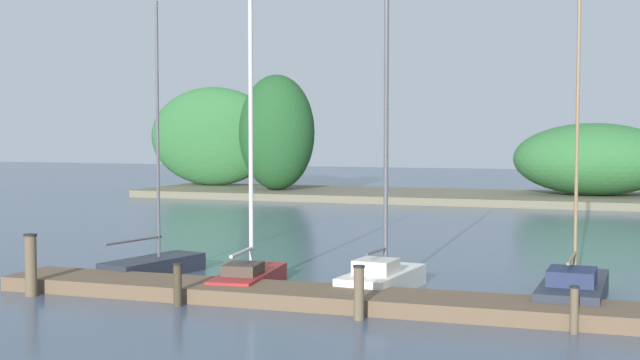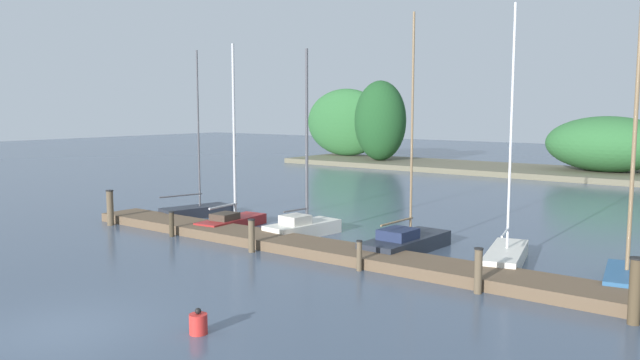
{
  "view_description": "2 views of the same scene",
  "coord_description": "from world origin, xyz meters",
  "views": [
    {
      "loc": [
        3.04,
        -9.17,
        4.0
      ],
      "look_at": [
        -3.46,
        10.05,
        2.82
      ],
      "focal_mm": 48.87,
      "sensor_mm": 36.0,
      "label": 1
    },
    {
      "loc": [
        12.77,
        -7.25,
        4.96
      ],
      "look_at": [
        -0.96,
        10.74,
        2.34
      ],
      "focal_mm": 35.32,
      "sensor_mm": 36.0,
      "label": 2
    }
  ],
  "objects": [
    {
      "name": "mooring_piling_2",
      "position": [
        -1.97,
        8.19,
        0.58
      ],
      "size": [
        0.25,
        0.25,
        1.16
      ],
      "color": "brown",
      "rests_on": "ground"
    },
    {
      "name": "dock_pier",
      "position": [
        0.0,
        9.42,
        0.17
      ],
      "size": [
        22.59,
        1.8,
        0.35
      ],
      "color": "brown",
      "rests_on": "ground"
    },
    {
      "name": "sailboat_4",
      "position": [
        5.61,
        11.89,
        0.35
      ],
      "size": [
        1.84,
        3.94,
        8.14
      ],
      "rotation": [
        0.0,
        0.0,
        1.81
      ],
      "color": "silver",
      "rests_on": "ground"
    },
    {
      "name": "channel_buoy_0",
      "position": [
        2.53,
        1.75,
        0.23
      ],
      "size": [
        0.4,
        0.4,
        0.59
      ],
      "color": "red",
      "rests_on": "ground"
    },
    {
      "name": "sailboat_1",
      "position": [
        -5.65,
        10.95,
        0.42
      ],
      "size": [
        1.42,
        3.69,
        7.51
      ],
      "rotation": [
        0.0,
        0.0,
        1.67
      ],
      "color": "maroon",
      "rests_on": "ground"
    },
    {
      "name": "sailboat_2",
      "position": [
        -2.3,
        11.49,
        0.43
      ],
      "size": [
        1.59,
        3.46,
        7.17
      ],
      "rotation": [
        0.0,
        0.0,
        1.45
      ],
      "color": "silver",
      "rests_on": "ground"
    },
    {
      "name": "sailboat_0",
      "position": [
        -8.84,
        11.9,
        0.34
      ],
      "size": [
        1.84,
        3.49,
        7.49
      ],
      "rotation": [
        0.0,
        0.0,
        1.32
      ],
      "color": "#232833",
      "rests_on": "ground"
    },
    {
      "name": "mooring_piling_1",
      "position": [
        -6.25,
        8.24,
        0.5
      ],
      "size": [
        0.22,
        0.22,
        0.98
      ],
      "color": "#3D3323",
      "rests_on": "ground"
    },
    {
      "name": "far_shore",
      "position": [
        2.59,
        40.39,
        2.63
      ],
      "size": [
        49.8,
        8.07,
        7.24
      ],
      "color": "#66604C",
      "rests_on": "ground"
    },
    {
      "name": "mooring_piling_0",
      "position": [
        -10.15,
        8.19,
        0.76
      ],
      "size": [
        0.32,
        0.32,
        1.5
      ],
      "color": "brown",
      "rests_on": "ground"
    },
    {
      "name": "ground",
      "position": [
        0.0,
        0.0,
        0.0
      ],
      "size": [
        160.0,
        160.0,
        0.0
      ],
      "primitive_type": "plane",
      "color": "#425166"
    },
    {
      "name": "mooring_piling_5",
      "position": [
        10.02,
        8.23,
        0.79
      ],
      "size": [
        0.31,
        0.31,
        1.57
      ],
      "color": "#4C3D28",
      "rests_on": "ground"
    },
    {
      "name": "sailboat_3",
      "position": [
        2.22,
        11.56,
        0.37
      ],
      "size": [
        1.52,
        4.31,
        8.14
      ],
      "rotation": [
        0.0,
        0.0,
        1.53
      ],
      "color": "#232833",
      "rests_on": "ground"
    },
    {
      "name": "sailboat_5",
      "position": [
        9.21,
        11.46,
        0.45
      ],
      "size": [
        1.54,
        3.1,
        7.7
      ],
      "rotation": [
        0.0,
        0.0,
        1.74
      ],
      "color": "#285684",
      "rests_on": "ground"
    },
    {
      "name": "mooring_piling_3",
      "position": [
        2.36,
        8.36,
        0.48
      ],
      "size": [
        0.19,
        0.19,
        0.95
      ],
      "color": "brown",
      "rests_on": "ground"
    },
    {
      "name": "mooring_piling_4",
      "position": [
        6.19,
        8.34,
        0.63
      ],
      "size": [
        0.24,
        0.24,
        1.24
      ],
      "color": "brown",
      "rests_on": "ground"
    }
  ]
}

